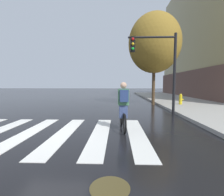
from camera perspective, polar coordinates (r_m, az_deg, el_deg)
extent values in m
plane|color=black|center=(5.86, -22.30, -11.49)|extent=(120.00, 120.00, 0.00)
cube|color=silver|center=(6.12, -27.47, -10.92)|extent=(0.55, 4.00, 0.01)
cube|color=silver|center=(5.64, -16.62, -11.89)|extent=(0.55, 4.00, 0.01)
cube|color=silver|center=(5.39, -4.23, -12.49)|extent=(0.55, 4.00, 0.01)
cube|color=silver|center=(5.40, 8.76, -12.51)|extent=(0.55, 4.00, 0.01)
cylinder|color=#473D1E|center=(2.87, -0.75, -29.23)|extent=(0.64, 0.64, 0.01)
torus|color=black|center=(5.32, 4.49, -9.10)|extent=(0.11, 0.66, 0.66)
torus|color=black|center=(6.34, 3.29, -6.82)|extent=(0.11, 0.66, 0.66)
cylinder|color=black|center=(5.78, 3.85, -5.15)|extent=(0.12, 0.89, 0.05)
cylinder|color=black|center=(5.61, 4.04, -4.73)|extent=(0.04, 0.04, 0.45)
cube|color=#384772|center=(5.60, 4.04, -4.22)|extent=(0.30, 0.22, 0.56)
cube|color=#3F724C|center=(5.55, 4.07, 0.37)|extent=(0.38, 0.27, 0.56)
sphere|color=tan|center=(5.53, 4.10, 4.50)|extent=(0.22, 0.22, 0.22)
cube|color=navy|center=(5.37, 4.30, 0.75)|extent=(0.29, 0.18, 0.40)
cylinder|color=black|center=(8.94, 21.27, 7.66)|extent=(0.14, 0.14, 4.20)
cylinder|color=black|center=(8.94, 13.91, 20.22)|extent=(2.40, 0.10, 0.10)
cube|color=black|center=(8.71, 7.34, 18.35)|extent=(0.24, 0.20, 0.76)
sphere|color=red|center=(8.67, 7.43, 20.06)|extent=(0.14, 0.14, 0.14)
sphere|color=gold|center=(8.61, 7.42, 18.52)|extent=(0.14, 0.14, 0.14)
sphere|color=green|center=(8.55, 7.40, 16.95)|extent=(0.14, 0.14, 0.14)
cylinder|color=gold|center=(12.77, 23.15, -0.64)|extent=(0.22, 0.22, 0.65)
sphere|color=gold|center=(12.74, 23.21, 0.99)|extent=(0.18, 0.18, 0.18)
cylinder|color=gold|center=(12.82, 23.82, -0.50)|extent=(0.12, 0.09, 0.09)
cylinder|color=#4C3823|center=(13.02, 14.50, 4.60)|extent=(0.24, 0.24, 3.17)
ellipsoid|color=olive|center=(13.39, 14.80, 18.28)|extent=(3.95, 3.95, 4.54)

